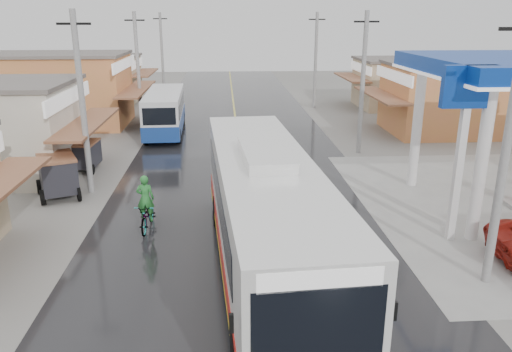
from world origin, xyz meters
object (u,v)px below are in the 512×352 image
Objects in this scene: cyclist at (147,211)px; tricycle_near at (57,174)px; tricycle_far at (85,154)px; second_bus at (165,111)px; coach_bus at (265,217)px.

cyclist is 0.81× the size of tricycle_near.
tricycle_far is at bearing 63.97° from tricycle_near.
tricycle_far is (-4.29, 7.85, 0.15)m from cyclist.
tricycle_near is (-3.40, -12.30, -0.45)m from second_bus.
cyclist is 1.07× the size of tricycle_far.
second_bus reaches higher than tricycle_far.
cyclist is 5.89m from tricycle_near.
coach_bus is at bearing -50.98° from tricycle_far.
tricycle_far is (-8.41, 11.65, -1.10)m from coach_bus.
second_bus reaches higher than tricycle_near.
cyclist is (1.05, -16.14, -0.81)m from second_bus.
coach_bus is at bearing -65.57° from tricycle_near.
coach_bus is 14.41m from tricycle_far.
coach_bus is 4.88× the size of tricycle_near.
cyclist is at bearing -58.13° from tricycle_far.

